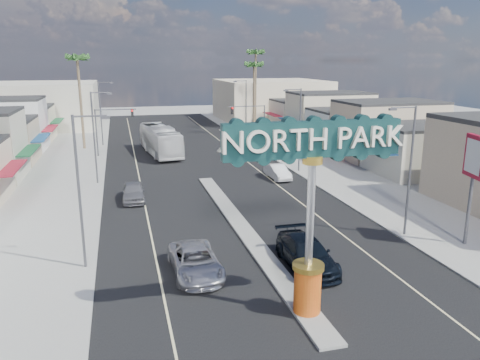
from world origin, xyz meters
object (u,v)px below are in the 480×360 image
gateway_sign (311,196)px  bank_pylon_sign (475,163)px  streetlight_r_mid (299,126)px  palm_right_mid (254,69)px  palm_right_far (256,57)px  suv_right (306,253)px  palm_left_far (78,63)px  city_bus (160,140)px  streetlight_l_far (102,110)px  streetlight_l_mid (96,133)px  car_parked_right (277,172)px  streetlight_r_far (245,107)px  suv_left (195,261)px  car_parked_left (133,192)px  streetlight_l_near (82,185)px  traffic_signal_left (111,123)px  streetlight_r_near (408,165)px  traffic_signal_right (252,118)px

gateway_sign → bank_pylon_sign: (13.43, 5.48, -0.36)m
streetlight_r_mid → palm_right_mid: (2.57, 26.00, 5.54)m
gateway_sign → palm_right_far: palm_right_far is taller
streetlight_r_mid → suv_right: (-8.43, -23.06, -4.21)m
palm_left_far → city_bus: bearing=-31.8°
streetlight_l_far → suv_right: streetlight_l_far is taller
gateway_sign → streetlight_l_mid: gateway_sign is taller
car_parked_right → streetlight_r_far: bearing=80.4°
suv_left → car_parked_left: size_ratio=1.18×
streetlight_l_near → streetlight_l_mid: same height
palm_left_far → bank_pylon_sign: (26.43, -42.54, -5.93)m
streetlight_l_far → gateway_sign: bearing=-78.2°
traffic_signal_left → palm_right_mid: palm_right_mid is taller
gateway_sign → suv_right: (2.00, 4.96, -5.07)m
palm_left_far → palm_right_mid: size_ratio=1.08×
streetlight_r_near → suv_right: bearing=-160.1°
streetlight_r_near → city_bus: size_ratio=0.69×
streetlight_l_mid → city_bus: bearing=62.3°
streetlight_l_mid → bank_pylon_sign: bearing=-43.4°
car_parked_left → streetlight_l_near: bearing=-101.5°
palm_left_far → bank_pylon_sign: palm_left_far is taller
palm_right_far → car_parked_right: palm_right_far is taller
suv_left → car_parked_right: 23.17m
car_parked_left → bank_pylon_sign: bank_pylon_sign is taller
car_parked_left → palm_right_far: bearing=61.5°
car_parked_left → bank_pylon_sign: bearing=-35.9°
traffic_signal_right → palm_right_mid: bearing=72.4°
gateway_sign → bank_pylon_sign: bearing=22.2°
streetlight_r_far → streetlight_r_near: bearing=-90.0°
suv_left → traffic_signal_left: bearing=96.0°
suv_left → suv_right: size_ratio=0.95×
gateway_sign → traffic_signal_left: (-9.18, 42.02, -1.65)m
traffic_signal_left → palm_left_far: palm_left_far is taller
streetlight_r_mid → suv_left: 27.19m
streetlight_r_far → palm_left_far: (-23.43, -2.00, 6.43)m
suv_right → bank_pylon_sign: (11.43, 0.52, 4.70)m
streetlight_r_mid → palm_right_far: (4.57, 32.00, 7.32)m
streetlight_l_near → car_parked_right: (17.75, 17.61, -4.33)m
palm_right_far → suv_left: size_ratio=2.52×
streetlight_r_near → car_parked_right: size_ratio=2.02×
streetlight_r_mid → streetlight_r_near: bearing=-90.0°
gateway_sign → palm_left_far: (-13.00, 48.02, 5.57)m
palm_right_far → car_parked_left: (-22.35, -38.66, -11.58)m
streetlight_l_far → traffic_signal_right: bearing=-22.2°
traffic_signal_right → suv_right: traffic_signal_right is taller
streetlight_l_mid → palm_right_mid: (23.43, 26.00, 5.54)m
streetlight_r_far → bank_pylon_sign: (3.00, -44.54, 0.50)m
palm_left_far → suv_right: 46.82m
suv_left → city_bus: 36.26m
bank_pylon_sign → car_parked_right: bearing=119.2°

